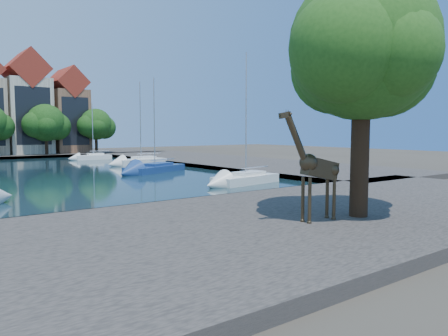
{
  "coord_description": "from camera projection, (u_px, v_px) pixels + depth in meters",
  "views": [
    {
      "loc": [
        -8.79,
        -20.72,
        4.32
      ],
      "look_at": [
        5.28,
        -2.0,
        2.27
      ],
      "focal_mm": 35.0,
      "sensor_mm": 36.0,
      "label": 1
    }
  ],
  "objects": [
    {
      "name": "ground",
      "position": [
        117.0,
        215.0,
        22.13
      ],
      "size": [
        160.0,
        160.0,
        0.0
      ],
      "primitive_type": "plane",
      "color": "#38332B",
      "rests_on": "ground"
    },
    {
      "name": "water_basin",
      "position": [
        14.0,
        175.0,
        41.24
      ],
      "size": [
        38.0,
        50.0,
        0.08
      ],
      "primitive_type": "cube",
      "color": "black",
      "rests_on": "ground"
    },
    {
      "name": "near_quay",
      "position": [
        192.0,
        238.0,
        16.54
      ],
      "size": [
        50.0,
        14.0,
        0.5
      ],
      "primitive_type": "cube",
      "color": "#49433F",
      "rests_on": "ground"
    },
    {
      "name": "right_quay",
      "position": [
        225.0,
        162.0,
        56.19
      ],
      "size": [
        14.0,
        52.0,
        0.5
      ],
      "primitive_type": "cube",
      "color": "#49433F",
      "rests_on": "ground"
    },
    {
      "name": "plane_tree",
      "position": [
        364.0,
        52.0,
        18.85
      ],
      "size": [
        8.32,
        6.4,
        10.62
      ],
      "color": "#332114",
      "rests_on": "near_quay"
    },
    {
      "name": "townhouse_east_mid",
      "position": [
        26.0,
        107.0,
        71.1
      ],
      "size": [
        6.43,
        9.18,
        16.65
      ],
      "color": "beige",
      "rests_on": "far_quay"
    },
    {
      "name": "townhouse_east_end",
      "position": [
        67.0,
        114.0,
        75.07
      ],
      "size": [
        5.44,
        9.18,
        14.43
      ],
      "color": "brown",
      "rests_on": "far_quay"
    },
    {
      "name": "far_tree_east",
      "position": [
        46.0,
        124.0,
        67.93
      ],
      "size": [
        7.54,
        5.8,
        7.84
      ],
      "color": "#332114",
      "rests_on": "far_quay"
    },
    {
      "name": "far_tree_far_east",
      "position": [
        96.0,
        125.0,
        72.73
      ],
      "size": [
        6.76,
        5.2,
        7.36
      ],
      "color": "#332114",
      "rests_on": "far_quay"
    },
    {
      "name": "giraffe_statue",
      "position": [
        316.0,
        168.0,
        18.14
      ],
      "size": [
        3.19,
        0.62,
        4.55
      ],
      "color": "#382C1C",
      "rests_on": "near_quay"
    },
    {
      "name": "sailboat_right_a",
      "position": [
        246.0,
        177.0,
        34.52
      ],
      "size": [
        6.27,
        3.09,
        10.24
      ],
      "color": "white",
      "rests_on": "water_basin"
    },
    {
      "name": "sailboat_right_b",
      "position": [
        155.0,
        167.0,
        44.05
      ],
      "size": [
        7.47,
        5.17,
        9.42
      ],
      "color": "navy",
      "rests_on": "water_basin"
    },
    {
      "name": "sailboat_right_c",
      "position": [
        141.0,
        160.0,
        53.18
      ],
      "size": [
        6.39,
        2.89,
        10.02
      ],
      "color": "white",
      "rests_on": "water_basin"
    },
    {
      "name": "sailboat_right_d",
      "position": [
        93.0,
        156.0,
        62.42
      ],
      "size": [
        5.02,
        2.05,
        7.99
      ],
      "color": "white",
      "rests_on": "water_basin"
    }
  ]
}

